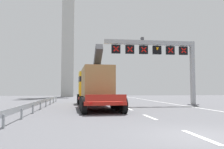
{
  "coord_description": "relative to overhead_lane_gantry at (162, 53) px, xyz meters",
  "views": [
    {
      "loc": [
        -4.25,
        -7.78,
        1.63
      ],
      "look_at": [
        -1.17,
        14.68,
        3.11
      ],
      "focal_mm": 37.33,
      "sensor_mm": 36.0,
      "label": 1
    }
  ],
  "objects": [
    {
      "name": "ground",
      "position": [
        -4.31,
        -15.75,
        -5.47
      ],
      "size": [
        112.0,
        112.0,
        0.0
      ],
      "primitive_type": "plane",
      "color": "#5B5B60"
    },
    {
      "name": "lane_markings",
      "position": [
        -4.45,
        1.65,
        -5.46
      ],
      "size": [
        0.2,
        49.39,
        0.01
      ],
      "color": "silver",
      "rests_on": "ground"
    },
    {
      "name": "edge_line_right",
      "position": [
        1.89,
        -3.75,
        -5.46
      ],
      "size": [
        0.2,
        63.0,
        0.01
      ],
      "primitive_type": "cube",
      "color": "silver",
      "rests_on": "ground"
    },
    {
      "name": "overhead_lane_gantry",
      "position": [
        0.0,
        0.0,
        0.0
      ],
      "size": [
        10.0,
        0.9,
        7.12
      ],
      "color": "#9EA0A5",
      "rests_on": "ground"
    },
    {
      "name": "heavy_haul_truck_red",
      "position": [
        -7.24,
        -0.59,
        -3.48
      ],
      "size": [
        3.51,
        14.14,
        5.3
      ],
      "color": "red",
      "rests_on": "ground"
    },
    {
      "name": "guardrail_left",
      "position": [
        -11.79,
        -3.92,
        -4.91
      ],
      "size": [
        0.13,
        27.66,
        0.76
      ],
      "color": "#999EA3",
      "rests_on": "ground"
    },
    {
      "name": "bridge_pylon_distant",
      "position": [
        -11.47,
        31.49,
        15.44
      ],
      "size": [
        9.0,
        2.0,
        41.02
      ],
      "color": "#B7B7B2",
      "rests_on": "ground"
    }
  ]
}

